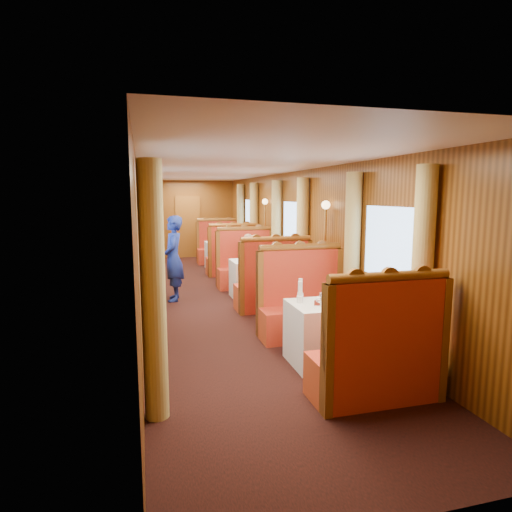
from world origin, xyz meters
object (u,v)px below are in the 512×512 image
object	(u,v)px
table_mid	(258,279)
passenger	(249,255)
banquette_near_aft	(303,308)
table_far	(225,255)
banquette_far_aft	(219,249)
teapot_right	(336,300)
steward	(173,258)
tea_tray	(329,304)
banquette_mid_aft	(246,268)
rose_vase_mid	(260,252)
teapot_back	(326,296)
teapot_left	(324,301)
banquette_far_fwd	(233,259)
banquette_mid_fwd	(273,287)
table_near	(333,333)
fruit_plate	(360,302)
banquette_near_fwd	(377,360)
rose_vase_far	(224,235)

from	to	relation	value
table_mid	passenger	size ratio (longest dim) A/B	1.38
banquette_near_aft	table_far	distance (m)	5.99
banquette_far_aft	teapot_right	world-z (taller)	banquette_far_aft
teapot_right	steward	bearing A→B (deg)	101.89
tea_tray	banquette_near_aft	bearing A→B (deg)	84.79
banquette_mid_aft	rose_vase_mid	distance (m)	1.16
teapot_back	steward	bearing A→B (deg)	103.04
teapot_left	teapot_right	world-z (taller)	teapot_left
banquette_far_fwd	teapot_left	size ratio (longest dim) A/B	8.28
banquette_mid_fwd	steward	xyz separation A→B (m)	(-1.65, 1.18, 0.40)
table_near	fruit_plate	size ratio (longest dim) A/B	4.95
banquette_near_fwd	teapot_right	xyz separation A→B (m)	(-0.04, 0.88, 0.39)
banquette_far_aft	passenger	bearing A→B (deg)	-90.00
banquette_near_aft	tea_tray	size ratio (longest dim) A/B	3.94
rose_vase_mid	rose_vase_far	world-z (taller)	same
banquette_far_aft	fruit_plate	world-z (taller)	banquette_far_aft
banquette_far_aft	teapot_left	xyz separation A→B (m)	(-0.20, -8.15, 0.39)
table_mid	teapot_back	xyz separation A→B (m)	(-0.07, -3.42, 0.45)
rose_vase_mid	banquette_mid_aft	bearing A→B (deg)	91.55
teapot_back	passenger	size ratio (longest dim) A/B	0.23
banquette_mid_aft	banquette_far_aft	world-z (taller)	same
table_mid	teapot_back	size ratio (longest dim) A/B	5.98
table_mid	passenger	distance (m)	0.85
table_near	table_mid	world-z (taller)	same
banquette_near_fwd	table_mid	distance (m)	4.51
teapot_back	rose_vase_mid	world-z (taller)	rose_vase_mid
fruit_plate	rose_vase_far	size ratio (longest dim) A/B	0.59
banquette_near_fwd	steward	world-z (taller)	steward
banquette_mid_aft	teapot_left	size ratio (longest dim) A/B	8.28
table_mid	tea_tray	distance (m)	3.58
tea_tray	rose_vase_mid	xyz separation A→B (m)	(0.13, 3.53, 0.17)
banquette_near_fwd	teapot_left	distance (m)	0.98
table_mid	banquette_far_fwd	bearing A→B (deg)	90.00
banquette_mid_aft	rose_vase_mid	size ratio (longest dim) A/B	3.72
steward	banquette_mid_aft	bearing A→B (deg)	121.67
tea_tray	banquette_far_fwd	bearing A→B (deg)	89.07
banquette_far_aft	rose_vase_far	size ratio (longest dim) A/B	3.72
teapot_left	rose_vase_far	xyz separation A→B (m)	(0.17, 7.15, 0.11)
table_mid	banquette_far_aft	bearing A→B (deg)	90.00
banquette_far_fwd	banquette_mid_aft	bearing A→B (deg)	-90.00
banquette_near_fwd	teapot_back	xyz separation A→B (m)	(-0.07, 1.10, 0.40)
banquette_far_fwd	passenger	world-z (taller)	banquette_far_fwd
banquette_near_aft	teapot_right	size ratio (longest dim) A/B	8.37
tea_tray	rose_vase_far	distance (m)	7.08
banquette_far_fwd	teapot_left	world-z (taller)	banquette_far_fwd
banquette_near_fwd	rose_vase_mid	bearing A→B (deg)	89.64
banquette_near_aft	teapot_back	xyz separation A→B (m)	(-0.07, -0.93, 0.40)
banquette_far_fwd	banquette_near_fwd	bearing A→B (deg)	-90.00
steward	banquette_far_aft	bearing A→B (deg)	163.76
teapot_left	rose_vase_mid	distance (m)	3.62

